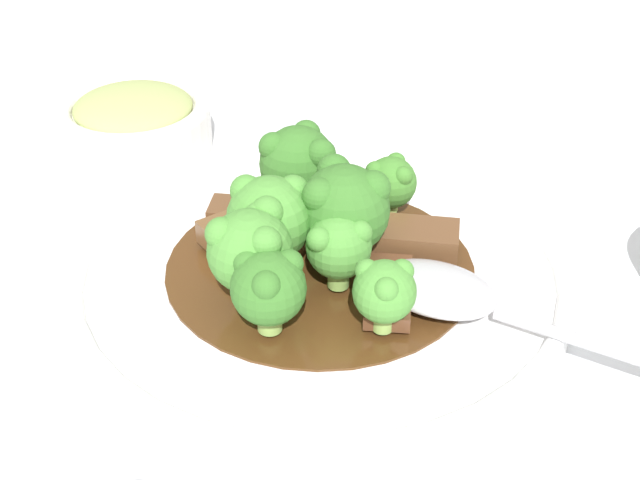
# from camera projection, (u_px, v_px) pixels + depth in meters

# --- Properties ---
(ground_plane) EXTENTS (4.00, 4.00, 0.00)m
(ground_plane) POSITION_uv_depth(u_px,v_px,m) (320.00, 287.00, 0.54)
(ground_plane) COLOR silver
(main_plate) EXTENTS (0.30, 0.30, 0.02)m
(main_plate) POSITION_uv_depth(u_px,v_px,m) (320.00, 273.00, 0.53)
(main_plate) COLOR white
(main_plate) RESTS_ON ground_plane
(beef_strip_0) EXTENTS (0.06, 0.04, 0.01)m
(beef_strip_0) POSITION_uv_depth(u_px,v_px,m) (333.00, 218.00, 0.55)
(beef_strip_0) COLOR brown
(beef_strip_0) RESTS_ON main_plate
(beef_strip_1) EXTENTS (0.06, 0.03, 0.01)m
(beef_strip_1) POSITION_uv_depth(u_px,v_px,m) (389.00, 291.00, 0.50)
(beef_strip_1) COLOR #56331E
(beef_strip_1) RESTS_ON main_plate
(beef_strip_2) EXTENTS (0.03, 0.06, 0.01)m
(beef_strip_2) POSITION_uv_depth(u_px,v_px,m) (251.00, 212.00, 0.56)
(beef_strip_2) COLOR brown
(beef_strip_2) RESTS_ON main_plate
(beef_strip_3) EXTENTS (0.04, 0.06, 0.02)m
(beef_strip_3) POSITION_uv_depth(u_px,v_px,m) (410.00, 238.00, 0.53)
(beef_strip_3) COLOR brown
(beef_strip_3) RESTS_ON main_plate
(beef_strip_4) EXTENTS (0.05, 0.05, 0.01)m
(beef_strip_4) POSITION_uv_depth(u_px,v_px,m) (234.00, 241.00, 0.53)
(beef_strip_4) COLOR brown
(beef_strip_4) RESTS_ON main_plate
(broccoli_floret_0) EXTENTS (0.05, 0.05, 0.06)m
(broccoli_floret_0) POSITION_uv_depth(u_px,v_px,m) (270.00, 217.00, 0.50)
(broccoli_floret_0) COLOR #7FA84C
(broccoli_floret_0) RESTS_ON main_plate
(broccoli_floret_1) EXTENTS (0.03, 0.03, 0.04)m
(broccoli_floret_1) POSITION_uv_depth(u_px,v_px,m) (391.00, 181.00, 0.56)
(broccoli_floret_1) COLOR #8EB756
(broccoli_floret_1) RESTS_ON main_plate
(broccoli_floret_2) EXTENTS (0.05, 0.05, 0.06)m
(broccoli_floret_2) POSITION_uv_depth(u_px,v_px,m) (344.00, 205.00, 0.51)
(broccoli_floret_2) COLOR #7FA84C
(broccoli_floret_2) RESTS_ON main_plate
(broccoli_floret_3) EXTENTS (0.04, 0.04, 0.05)m
(broccoli_floret_3) POSITION_uv_depth(u_px,v_px,m) (268.00, 286.00, 0.46)
(broccoli_floret_3) COLOR #8EB756
(broccoli_floret_3) RESTS_ON main_plate
(broccoli_floret_4) EXTENTS (0.05, 0.05, 0.06)m
(broccoli_floret_4) POSITION_uv_depth(u_px,v_px,m) (250.00, 250.00, 0.48)
(broccoli_floret_4) COLOR #8EB756
(broccoli_floret_4) RESTS_ON main_plate
(broccoli_floret_5) EXTENTS (0.04, 0.04, 0.05)m
(broccoli_floret_5) POSITION_uv_depth(u_px,v_px,m) (339.00, 245.00, 0.49)
(broccoli_floret_5) COLOR #7FA84C
(broccoli_floret_5) RESTS_ON main_plate
(broccoli_floret_6) EXTENTS (0.03, 0.03, 0.04)m
(broccoli_floret_6) POSITION_uv_depth(u_px,v_px,m) (384.00, 290.00, 0.46)
(broccoli_floret_6) COLOR #8EB756
(broccoli_floret_6) RESTS_ON main_plate
(broccoli_floret_7) EXTENTS (0.05, 0.05, 0.06)m
(broccoli_floret_7) POSITION_uv_depth(u_px,v_px,m) (298.00, 162.00, 0.56)
(broccoli_floret_7) COLOR #7FA84C
(broccoli_floret_7) RESTS_ON main_plate
(serving_spoon) EXTENTS (0.13, 0.21, 0.01)m
(serving_spoon) POSITION_uv_depth(u_px,v_px,m) (463.00, 298.00, 0.49)
(serving_spoon) COLOR #B7B7BC
(serving_spoon) RESTS_ON main_plate
(side_bowl_appetizer) EXTENTS (0.11, 0.11, 0.05)m
(side_bowl_appetizer) POSITION_uv_depth(u_px,v_px,m) (135.00, 121.00, 0.67)
(side_bowl_appetizer) COLOR white
(side_bowl_appetizer) RESTS_ON ground_plane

